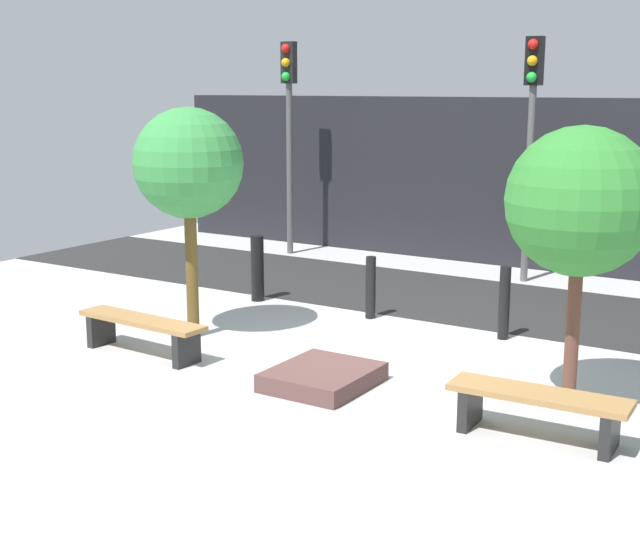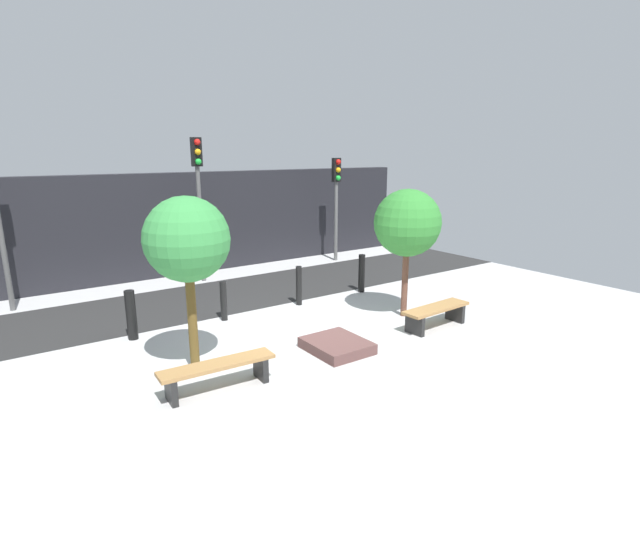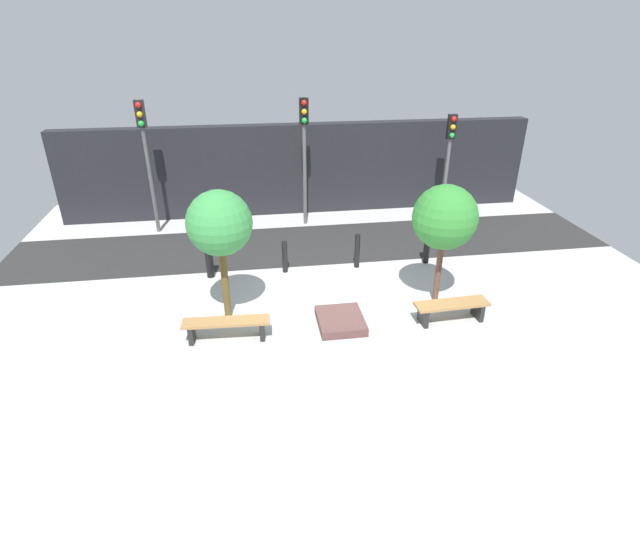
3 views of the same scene
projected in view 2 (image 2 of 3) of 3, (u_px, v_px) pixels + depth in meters
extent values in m
plane|color=#B0B0B0|center=(316.00, 339.00, 10.11)|extent=(18.00, 18.00, 0.00)
cube|color=#272727|center=(231.00, 295.00, 13.22)|extent=(18.00, 3.03, 0.01)
cube|color=black|center=(185.00, 223.00, 15.28)|extent=(16.20, 0.50, 3.07)
cube|color=black|center=(171.00, 390.00, 7.54)|extent=(0.12, 0.40, 0.41)
cube|color=black|center=(261.00, 368.00, 8.32)|extent=(0.12, 0.40, 0.41)
cube|color=#9E7242|center=(217.00, 365.00, 7.87)|extent=(1.88, 0.49, 0.06)
cube|color=black|center=(415.00, 325.00, 10.35)|extent=(0.12, 0.47, 0.41)
cube|color=black|center=(455.00, 312.00, 11.15)|extent=(0.12, 0.47, 0.41)
cube|color=#9E7242|center=(436.00, 308.00, 10.69)|extent=(1.71, 0.54, 0.06)
cube|color=brown|center=(337.00, 346.00, 9.52)|extent=(1.02, 1.19, 0.20)
cylinder|color=brown|center=(192.00, 317.00, 8.51)|extent=(0.16, 0.16, 1.91)
sphere|color=#398F44|center=(187.00, 239.00, 8.17)|extent=(1.42, 1.42, 1.42)
cylinder|color=brown|center=(405.00, 279.00, 11.35)|extent=(0.14, 0.14, 1.75)
sphere|color=#328332|center=(407.00, 223.00, 11.02)|extent=(1.50, 1.50, 1.50)
cylinder|color=black|center=(131.00, 315.00, 10.01)|extent=(0.20, 0.20, 1.02)
cylinder|color=black|center=(224.00, 301.00, 11.15)|extent=(0.14, 0.14, 0.90)
cylinder|color=black|center=(299.00, 286.00, 12.26)|extent=(0.15, 0.15, 0.97)
cylinder|color=black|center=(362.00, 273.00, 13.37)|extent=(0.17, 0.17, 1.02)
cylinder|color=#545454|center=(200.00, 211.00, 14.14)|extent=(0.12, 0.12, 4.06)
cube|color=black|center=(196.00, 152.00, 13.72)|extent=(0.28, 0.16, 0.78)
sphere|color=red|center=(197.00, 142.00, 13.57)|extent=(0.17, 0.17, 0.17)
sphere|color=orange|center=(198.00, 152.00, 13.64)|extent=(0.17, 0.17, 0.17)
sphere|color=green|center=(198.00, 162.00, 13.71)|extent=(0.17, 0.17, 0.17)
cylinder|color=#5A5A5A|center=(336.00, 210.00, 16.92)|extent=(0.12, 0.12, 3.46)
cube|color=black|center=(336.00, 170.00, 16.58)|extent=(0.28, 0.16, 0.78)
sphere|color=red|center=(338.00, 162.00, 16.43)|extent=(0.17, 0.17, 0.17)
sphere|color=orange|center=(338.00, 170.00, 16.49)|extent=(0.17, 0.17, 0.17)
sphere|color=green|center=(338.00, 178.00, 16.56)|extent=(0.17, 0.17, 0.17)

